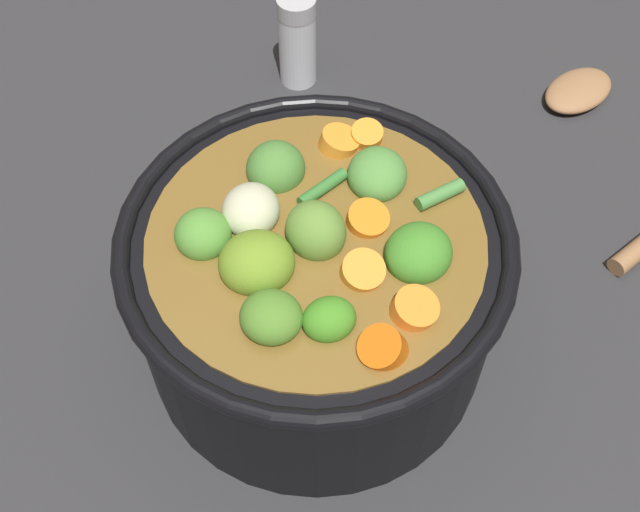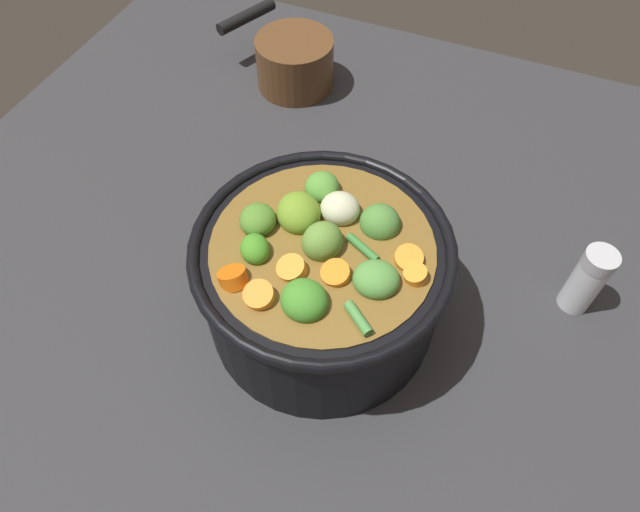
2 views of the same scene
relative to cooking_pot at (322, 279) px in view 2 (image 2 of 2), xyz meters
The scene contains 4 objects.
ground_plane 0.07m from the cooking_pot, 24.71° to the left, with size 1.10×1.10×0.00m, color #2D2D30.
cooking_pot is the anchor object (origin of this frame).
salt_shaker 0.28m from the cooking_pot, 115.77° to the left, with size 0.03×0.03×0.09m.
small_saucepan 0.41m from the cooking_pot, 151.23° to the right, with size 0.15×0.18×0.07m.
Camera 2 is at (0.30, 0.12, 0.55)m, focal length 32.24 mm.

